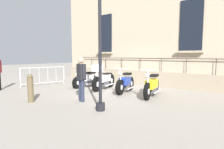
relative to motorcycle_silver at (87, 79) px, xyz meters
name	(u,v)px	position (x,y,z in m)	size (l,w,h in m)	color
ground_plane	(116,90)	(-0.17, 1.86, -0.40)	(60.00, 60.00, 0.00)	gray
building_facade	(144,23)	(-2.88, 1.86, 3.18)	(0.82, 12.32, 7.40)	tan
motorcycle_silver	(87,79)	(0.00, 0.00, 0.00)	(1.95, 0.72, 0.93)	black
motorcycle_white	(104,80)	(-0.06, 1.19, 0.06)	(2.16, 0.78, 1.29)	black
motorcycle_blue	(125,83)	(-0.05, 2.48, 0.02)	(1.89, 0.76, 1.13)	black
motorcycle_yellow	(152,86)	(0.00, 3.83, 0.04)	(2.03, 0.73, 1.15)	black
lamppost	(100,27)	(2.77, 3.47, 2.11)	(0.36, 0.36, 4.09)	black
crowd_barrier	(44,75)	(1.15, -2.28, 0.17)	(2.38, 0.65, 1.05)	#B7B7BF
bollard	(30,88)	(3.57, 0.81, 0.12)	(0.21, 0.21, 1.03)	brown
pedestrian_walking	(81,77)	(2.34, 2.16, 0.51)	(0.32, 0.51, 1.63)	#23283D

